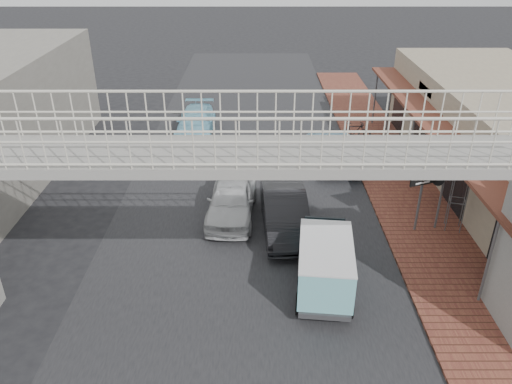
{
  "coord_description": "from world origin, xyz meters",
  "views": [
    {
      "loc": [
        0.4,
        -14.38,
        9.68
      ],
      "look_at": [
        0.41,
        0.53,
        1.8
      ],
      "focal_mm": 35.0,
      "sensor_mm": 36.0,
      "label": 1
    }
  ],
  "objects_px": {
    "angkot_curb": "(333,149)",
    "motorcycle_far": "(354,133)",
    "street_clock": "(464,171)",
    "angkot_far": "(196,122)",
    "dark_sedan": "(285,212)",
    "white_hatchback": "(232,199)",
    "motorcycle_near": "(402,161)",
    "angkot_van": "(325,260)",
    "arrow_sign": "(441,172)"
  },
  "relations": [
    {
      "from": "dark_sedan",
      "to": "angkot_van",
      "type": "height_order",
      "value": "angkot_van"
    },
    {
      "from": "motorcycle_near",
      "to": "motorcycle_far",
      "type": "relative_size",
      "value": 0.86
    },
    {
      "from": "angkot_van",
      "to": "dark_sedan",
      "type": "bearing_deg",
      "value": 112.58
    },
    {
      "from": "motorcycle_far",
      "to": "street_clock",
      "type": "xyz_separation_m",
      "value": [
        2.19,
        -8.1,
        1.75
      ]
    },
    {
      "from": "motorcycle_near",
      "to": "angkot_far",
      "type": "bearing_deg",
      "value": 42.98
    },
    {
      "from": "motorcycle_near",
      "to": "motorcycle_far",
      "type": "distance_m",
      "value": 3.51
    },
    {
      "from": "motorcycle_near",
      "to": "angkot_van",
      "type": "bearing_deg",
      "value": 130.01
    },
    {
      "from": "white_hatchback",
      "to": "angkot_far",
      "type": "height_order",
      "value": "white_hatchback"
    },
    {
      "from": "dark_sedan",
      "to": "arrow_sign",
      "type": "relative_size",
      "value": 1.62
    },
    {
      "from": "dark_sedan",
      "to": "street_clock",
      "type": "xyz_separation_m",
      "value": [
        6.05,
        -0.08,
        1.68
      ]
    },
    {
      "from": "angkot_curb",
      "to": "motorcycle_near",
      "type": "bearing_deg",
      "value": 159.09
    },
    {
      "from": "motorcycle_far",
      "to": "dark_sedan",
      "type": "bearing_deg",
      "value": 148.62
    },
    {
      "from": "white_hatchback",
      "to": "arrow_sign",
      "type": "xyz_separation_m",
      "value": [
        7.26,
        -0.96,
        1.57
      ]
    },
    {
      "from": "angkot_far",
      "to": "street_clock",
      "type": "xyz_separation_m",
      "value": [
        10.25,
        -9.59,
        1.74
      ]
    },
    {
      "from": "angkot_curb",
      "to": "angkot_far",
      "type": "distance_m",
      "value": 7.61
    },
    {
      "from": "white_hatchback",
      "to": "angkot_van",
      "type": "relative_size",
      "value": 1.17
    },
    {
      "from": "motorcycle_near",
      "to": "arrow_sign",
      "type": "bearing_deg",
      "value": 156.4
    },
    {
      "from": "dark_sedan",
      "to": "angkot_curb",
      "type": "distance_m",
      "value": 6.47
    },
    {
      "from": "motorcycle_far",
      "to": "arrow_sign",
      "type": "height_order",
      "value": "arrow_sign"
    },
    {
      "from": "angkot_curb",
      "to": "motorcycle_far",
      "type": "xyz_separation_m",
      "value": [
        1.33,
        2.06,
        -0.0
      ]
    },
    {
      "from": "dark_sedan",
      "to": "motorcycle_near",
      "type": "xyz_separation_m",
      "value": [
        5.48,
        4.91,
        -0.2
      ]
    },
    {
      "from": "white_hatchback",
      "to": "angkot_far",
      "type": "distance_m",
      "value": 8.79
    },
    {
      "from": "street_clock",
      "to": "arrow_sign",
      "type": "distance_m",
      "value": 0.75
    },
    {
      "from": "angkot_curb",
      "to": "motorcycle_far",
      "type": "bearing_deg",
      "value": -124.23
    },
    {
      "from": "angkot_curb",
      "to": "street_clock",
      "type": "bearing_deg",
      "value": 118.83
    },
    {
      "from": "motorcycle_far",
      "to": "street_clock",
      "type": "distance_m",
      "value": 8.57
    },
    {
      "from": "white_hatchback",
      "to": "arrow_sign",
      "type": "relative_size",
      "value": 1.56
    },
    {
      "from": "angkot_far",
      "to": "dark_sedan",
      "type": "bearing_deg",
      "value": -65.62
    },
    {
      "from": "motorcycle_near",
      "to": "arrow_sign",
      "type": "distance_m",
      "value": 5.16
    },
    {
      "from": "angkot_curb",
      "to": "angkot_van",
      "type": "distance_m",
      "value": 9.48
    },
    {
      "from": "white_hatchback",
      "to": "angkot_van",
      "type": "bearing_deg",
      "value": -52.47
    },
    {
      "from": "angkot_far",
      "to": "motorcycle_far",
      "type": "height_order",
      "value": "angkot_far"
    },
    {
      "from": "motorcycle_far",
      "to": "motorcycle_near",
      "type": "bearing_deg",
      "value": -158.07
    },
    {
      "from": "white_hatchback",
      "to": "motorcycle_near",
      "type": "height_order",
      "value": "white_hatchback"
    },
    {
      "from": "street_clock",
      "to": "dark_sedan",
      "type": "bearing_deg",
      "value": -163.61
    },
    {
      "from": "motorcycle_near",
      "to": "white_hatchback",
      "type": "bearing_deg",
      "value": 96.05
    },
    {
      "from": "angkot_curb",
      "to": "street_clock",
      "type": "xyz_separation_m",
      "value": [
        3.52,
        -6.04,
        1.75
      ]
    },
    {
      "from": "dark_sedan",
      "to": "angkot_far",
      "type": "xyz_separation_m",
      "value": [
        -4.21,
        9.51,
        -0.06
      ]
    },
    {
      "from": "angkot_curb",
      "to": "angkot_van",
      "type": "xyz_separation_m",
      "value": [
        -1.52,
        -9.35,
        0.43
      ]
    },
    {
      "from": "angkot_curb",
      "to": "angkot_van",
      "type": "height_order",
      "value": "angkot_van"
    },
    {
      "from": "motorcycle_far",
      "to": "arrow_sign",
      "type": "relative_size",
      "value": 0.68
    },
    {
      "from": "angkot_van",
      "to": "angkot_far",
      "type": "bearing_deg",
      "value": 118.1
    },
    {
      "from": "dark_sedan",
      "to": "street_clock",
      "type": "height_order",
      "value": "street_clock"
    },
    {
      "from": "motorcycle_far",
      "to": "street_clock",
      "type": "height_order",
      "value": "street_clock"
    },
    {
      "from": "angkot_van",
      "to": "motorcycle_far",
      "type": "xyz_separation_m",
      "value": [
        2.85,
        11.41,
        -0.43
      ]
    },
    {
      "from": "arrow_sign",
      "to": "street_clock",
      "type": "bearing_deg",
      "value": -31.6
    },
    {
      "from": "angkot_curb",
      "to": "street_clock",
      "type": "height_order",
      "value": "street_clock"
    },
    {
      "from": "motorcycle_far",
      "to": "white_hatchback",
      "type": "bearing_deg",
      "value": 134.68
    },
    {
      "from": "white_hatchback",
      "to": "motorcycle_far",
      "type": "bearing_deg",
      "value": 54.14
    },
    {
      "from": "dark_sedan",
      "to": "street_clock",
      "type": "bearing_deg",
      "value": -3.81
    }
  ]
}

